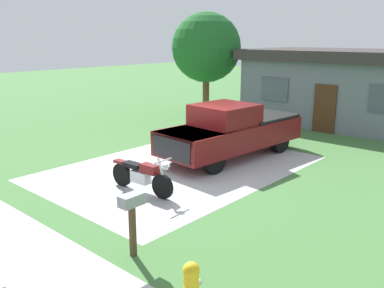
% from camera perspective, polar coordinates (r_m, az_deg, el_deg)
% --- Properties ---
extents(ground_plane, '(80.00, 80.00, 0.00)m').
position_cam_1_polar(ground_plane, '(13.44, -1.61, -3.28)').
color(ground_plane, '#45773C').
extents(driveway_pad, '(5.95, 8.54, 0.01)m').
position_cam_1_polar(driveway_pad, '(13.44, -1.61, -3.27)').
color(driveway_pad, '#B3B3B3').
rests_on(driveway_pad, ground).
extents(motorcycle, '(2.21, 0.70, 1.09)m').
position_cam_1_polar(motorcycle, '(11.34, -6.90, -4.29)').
color(motorcycle, black).
rests_on(motorcycle, ground).
extents(pickup_truck, '(2.43, 5.76, 1.90)m').
position_cam_1_polar(pickup_truck, '(14.54, 5.62, 1.92)').
color(pickup_truck, black).
rests_on(pickup_truck, ground).
extents(mailbox, '(0.26, 0.48, 1.26)m').
position_cam_1_polar(mailbox, '(7.98, -8.25, -8.74)').
color(mailbox, '#4C3823').
rests_on(mailbox, ground).
extents(shade_tree, '(3.64, 3.64, 5.36)m').
position_cam_1_polar(shade_tree, '(22.43, 1.97, 13.04)').
color(shade_tree, brown).
rests_on(shade_tree, ground).
extents(neighbor_house, '(9.60, 5.60, 3.50)m').
position_cam_1_polar(neighbor_house, '(21.28, 20.69, 7.35)').
color(neighbor_house, slate).
rests_on(neighbor_house, ground).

